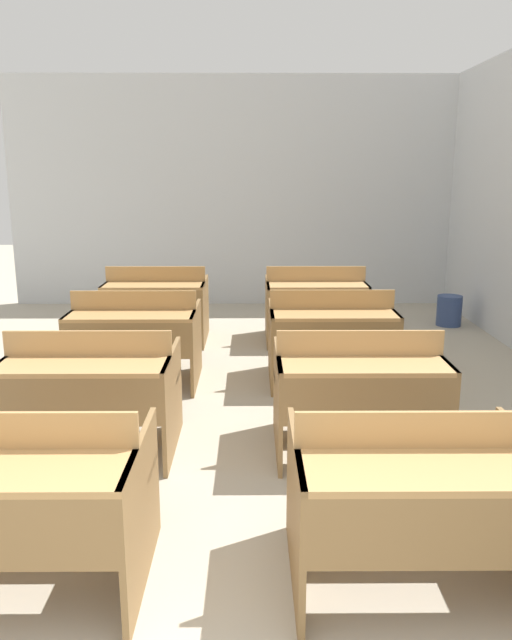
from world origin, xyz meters
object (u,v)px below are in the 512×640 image
at_px(bench_third_left, 135,335).
at_px(bench_second_left, 91,388).
at_px(bench_back_left, 157,302).
at_px(bench_back_right, 315,302).
at_px(wastepaper_bin, 449,311).
at_px(bench_front_right, 416,495).
at_px(bench_front_left, 19,496).
at_px(bench_third_right, 331,334).
at_px(bench_second_right, 358,388).

bearing_deg(bench_third_left, bench_second_left, -91.52).
relative_size(bench_back_left, bench_back_right, 1.00).
bearing_deg(bench_third_left, wastepaper_bin, 32.05).
height_order(bench_front_right, bench_second_left, same).
bearing_deg(bench_back_right, wastepaper_bin, 22.75).
relative_size(bench_third_left, bench_back_right, 1.00).
relative_size(bench_front_left, bench_third_right, 1.00).
bearing_deg(bench_front_left, bench_front_right, -0.15).
xyz_separation_m(bench_front_right, bench_third_right, (-0.02, 2.81, 0.00)).
bearing_deg(bench_front_left, bench_second_right, 38.98).
bearing_deg(bench_back_left, bench_front_left, -89.69).
relative_size(bench_front_right, bench_back_left, 1.00).
bearing_deg(bench_second_left, bench_front_left, -88.63).
xyz_separation_m(bench_front_right, bench_second_left, (-1.77, 1.40, 0.00)).
bearing_deg(wastepaper_bin, bench_back_right, -157.25).
xyz_separation_m(bench_front_left, bench_front_right, (1.74, -0.00, 0.00)).
bearing_deg(bench_back_right, bench_front_right, -89.73).
bearing_deg(bench_back_right, bench_second_right, -90.02).
distance_m(bench_second_left, bench_third_right, 2.25).
distance_m(bench_second_right, bench_back_right, 2.82).
distance_m(bench_front_left, bench_second_right, 2.21).
xyz_separation_m(bench_front_right, bench_back_right, (-0.02, 4.21, 0.00)).
relative_size(bench_third_right, bench_back_left, 1.00).
distance_m(bench_second_left, bench_back_left, 2.82).
relative_size(bench_front_right, bench_third_right, 1.00).
relative_size(bench_second_right, bench_back_left, 1.00).
distance_m(bench_second_right, wastepaper_bin, 3.94).
distance_m(bench_second_right, bench_back_left, 3.31).
bearing_deg(bench_front_right, bench_front_left, 179.85).
height_order(bench_second_left, bench_back_left, same).
distance_m(bench_front_right, bench_back_left, 4.57).
bearing_deg(bench_third_left, bench_second_right, -39.15).
bearing_deg(bench_second_right, bench_third_left, 140.85).
bearing_deg(bench_third_left, bench_back_right, 39.79).
height_order(bench_back_left, bench_back_right, same).
relative_size(bench_front_right, bench_back_right, 1.00).
bearing_deg(bench_back_left, bench_second_left, -90.21).
xyz_separation_m(bench_second_right, wastepaper_bin, (1.71, 3.54, -0.26)).
xyz_separation_m(bench_second_right, bench_back_left, (-1.74, 2.82, 0.00)).
bearing_deg(bench_back_right, bench_back_left, 179.87).
height_order(bench_third_left, bench_back_right, same).
bearing_deg(wastepaper_bin, bench_second_right, -115.84).
relative_size(bench_back_right, wastepaper_bin, 2.92).
xyz_separation_m(bench_second_left, bench_back_right, (1.75, 2.82, 0.00)).
relative_size(bench_second_right, wastepaper_bin, 2.92).
bearing_deg(bench_second_right, bench_second_left, 179.88).
height_order(bench_third_left, wastepaper_bin, bench_third_left).
relative_size(bench_second_left, bench_third_left, 1.00).
xyz_separation_m(bench_front_right, bench_third_left, (-1.73, 2.79, 0.00)).
bearing_deg(wastepaper_bin, bench_third_right, -128.96).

